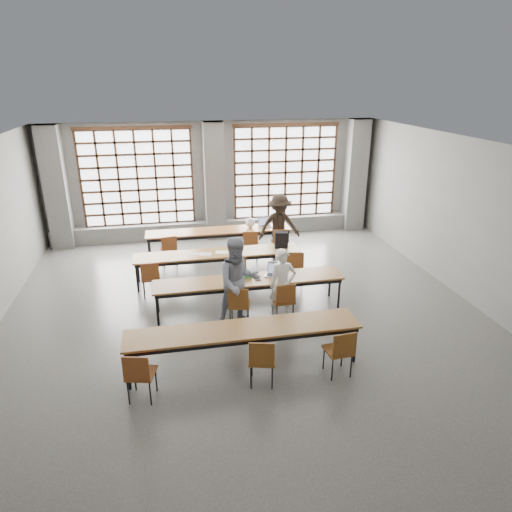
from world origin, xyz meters
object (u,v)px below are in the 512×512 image
at_px(laptop_back, 265,224).
at_px(chair_front_right, 284,298).
at_px(student_female, 239,282).
at_px(chair_mid_left, 150,275).
at_px(student_male, 283,285).
at_px(desk_row_d, 244,332).
at_px(chair_mid_centre, 238,269).
at_px(phone, 258,280).
at_px(desk_row_c, 249,282).
at_px(desk_row_b, 218,255).
at_px(red_pouch, 141,371).
at_px(chair_near_left, 139,372).
at_px(student_back, 279,226).
at_px(chair_back_right, 280,240).
at_px(laptop_front, 275,272).
at_px(chair_back_mid, 251,242).
at_px(backpack, 281,240).
at_px(chair_near_right, 341,348).
at_px(chair_near_mid, 262,358).
at_px(green_box, 246,276).
at_px(plastic_bag, 250,223).
at_px(chair_back_left, 169,248).
at_px(desk_row_a, 219,232).
at_px(mouse, 293,275).
at_px(chair_front_left, 239,302).

bearing_deg(laptop_back, chair_front_right, -97.16).
bearing_deg(student_female, laptop_back, 63.64).
relative_size(chair_mid_left, student_male, 0.58).
height_order(desk_row_d, chair_mid_centre, chair_mid_centre).
bearing_deg(phone, desk_row_c, 150.95).
height_order(desk_row_b, red_pouch, desk_row_b).
bearing_deg(chair_near_left, chair_mid_left, 88.12).
xyz_separation_m(chair_near_left, student_back, (3.56, 5.49, 0.35)).
xyz_separation_m(chair_back_right, laptop_front, (-0.80, -2.67, 0.25)).
bearing_deg(chair_back_mid, backpack, -61.37).
bearing_deg(desk_row_c, chair_mid_centre, 93.94).
relative_size(desk_row_d, chair_near_left, 4.55).
distance_m(chair_back_mid, chair_near_right, 5.39).
distance_m(desk_row_c, chair_near_mid, 2.61).
relative_size(chair_near_left, green_box, 3.52).
relative_size(chair_mid_centre, chair_near_mid, 1.00).
bearing_deg(red_pouch, chair_back_right, 56.24).
bearing_deg(desk_row_c, chair_near_mid, -96.09).
relative_size(chair_near_mid, plastic_bag, 3.08).
bearing_deg(chair_back_left, phone, -58.16).
bearing_deg(desk_row_a, plastic_bag, 3.18).
bearing_deg(laptop_back, chair_back_left, -164.88).
height_order(desk_row_b, chair_back_left, chair_back_left).
bearing_deg(student_male, chair_near_mid, -113.69).
xyz_separation_m(chair_mid_centre, mouse, (1.02, -1.07, 0.21)).
height_order(chair_back_left, chair_back_right, same).
xyz_separation_m(chair_near_right, plastic_bag, (-0.36, 6.04, 0.34)).
distance_m(desk_row_d, plastic_bag, 5.54).
height_order(chair_mid_centre, mouse, chair_mid_centre).
bearing_deg(chair_mid_centre, plastic_bag, 72.53).
height_order(desk_row_c, student_male, student_male).
bearing_deg(chair_mid_centre, desk_row_b, 121.68).
height_order(chair_mid_centre, red_pouch, chair_mid_centre).
bearing_deg(chair_front_right, chair_back_right, 77.21).
xyz_separation_m(chair_back_mid, backpack, (0.57, -1.05, 0.39)).
xyz_separation_m(desk_row_b, laptop_front, (1.04, -1.57, 0.13)).
distance_m(chair_near_right, student_male, 2.15).
height_order(desk_row_b, desk_row_d, same).
bearing_deg(chair_front_right, plastic_bag, 88.85).
height_order(chair_back_right, chair_mid_centre, same).
bearing_deg(plastic_bag, desk_row_a, -176.82).
bearing_deg(desk_row_a, chair_front_left, -91.49).
bearing_deg(desk_row_a, chair_back_left, -155.68).
bearing_deg(laptop_front, student_male, -88.02).
bearing_deg(laptop_back, chair_back_mid, -127.14).
bearing_deg(backpack, green_box, -116.51).
bearing_deg(desk_row_c, plastic_bag, 78.78).
height_order(chair_near_right, backpack, backpack).
bearing_deg(chair_back_left, backpack, -20.90).
bearing_deg(desk_row_d, red_pouch, -162.07).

